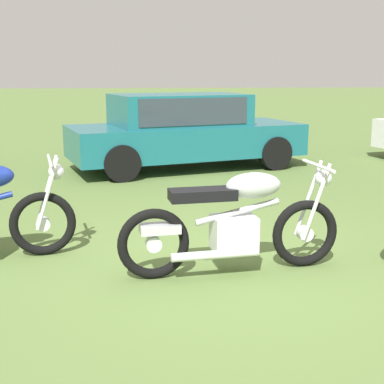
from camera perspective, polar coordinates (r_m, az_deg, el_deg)
name	(u,v)px	position (r m, az deg, el deg)	size (l,w,h in m)	color
ground_plane	(226,266)	(5.22, 3.66, -7.88)	(120.00, 120.00, 0.00)	#567038
motorcycle_silver	(235,223)	(4.92, 4.58, -3.28)	(2.11, 0.70, 1.02)	black
car_teal	(183,127)	(10.31, -0.98, 6.93)	(4.74, 2.95, 1.43)	#19606B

